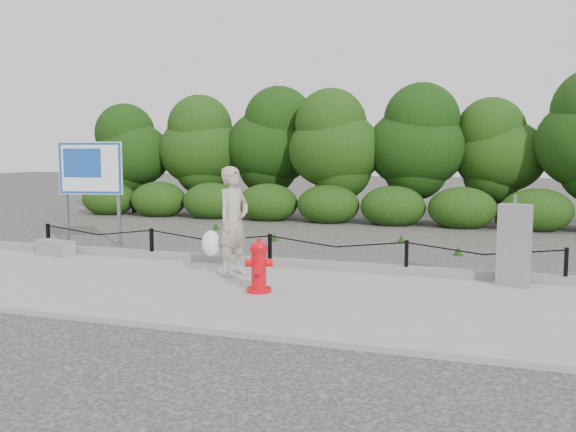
% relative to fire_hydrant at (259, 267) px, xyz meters
% --- Properties ---
extents(ground, '(90.00, 90.00, 0.00)m').
position_rel_fire_hydrant_xyz_m(ground, '(-0.58, 2.02, -0.46)').
color(ground, '#2D2B28').
rests_on(ground, ground).
extents(sidewalk, '(14.00, 4.00, 0.08)m').
position_rel_fire_hydrant_xyz_m(sidewalk, '(-0.58, 0.02, -0.42)').
color(sidewalk, gray).
rests_on(sidewalk, ground).
extents(curb, '(14.00, 0.22, 0.14)m').
position_rel_fire_hydrant_xyz_m(curb, '(-0.58, 2.07, -0.31)').
color(curb, slate).
rests_on(curb, sidewalk).
extents(chain_barrier, '(10.06, 0.06, 0.60)m').
position_rel_fire_hydrant_xyz_m(chain_barrier, '(-0.58, 2.02, -0.01)').
color(chain_barrier, black).
rests_on(chain_barrier, sidewalk).
extents(treeline, '(20.28, 3.59, 4.42)m').
position_rel_fire_hydrant_xyz_m(treeline, '(0.04, 10.96, 2.02)').
color(treeline, black).
rests_on(treeline, ground).
extents(fire_hydrant, '(0.49, 0.49, 0.81)m').
position_rel_fire_hydrant_xyz_m(fire_hydrant, '(0.00, 0.00, 0.00)').
color(fire_hydrant, red).
rests_on(fire_hydrant, sidewalk).
extents(pedestrian, '(0.83, 0.78, 1.86)m').
position_rel_fire_hydrant_xyz_m(pedestrian, '(-0.90, 1.04, 0.52)').
color(pedestrian, '#A1988A').
rests_on(pedestrian, sidewalk).
extents(concrete_block, '(0.97, 0.54, 0.29)m').
position_rel_fire_hydrant_xyz_m(concrete_block, '(-5.20, 1.77, -0.24)').
color(concrete_block, gray).
rests_on(concrete_block, sidewalk).
extents(utility_cabinet, '(0.53, 0.39, 1.42)m').
position_rel_fire_hydrant_xyz_m(utility_cabinet, '(3.63, 1.74, 0.26)').
color(utility_cabinet, gray).
rests_on(utility_cabinet, sidewalk).
extents(advertising_sign, '(1.48, 0.42, 2.41)m').
position_rel_fire_hydrant_xyz_m(advertising_sign, '(-5.52, 3.43, 1.24)').
color(advertising_sign, slate).
rests_on(advertising_sign, ground).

